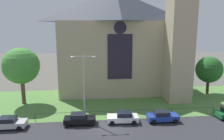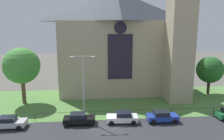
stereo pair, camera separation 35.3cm
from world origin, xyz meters
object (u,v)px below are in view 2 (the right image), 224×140
church_building (121,41)px  parked_car_black (79,119)px  streetlamp_near (83,80)px  parked_car_silver (9,122)px  tree_right_far (210,70)px  parked_car_blue (162,116)px  parked_car_white (122,117)px  tree_left_far (22,66)px

church_building → parked_car_black: 19.86m
streetlamp_near → parked_car_silver: 10.94m
tree_right_far → streetlamp_near: bearing=-157.0°
church_building → parked_car_blue: (3.76, -15.91, -9.53)m
parked_car_white → parked_car_black: bearing=2.4°
parked_car_black → tree_right_far: bearing=25.6°
parked_car_black → streetlamp_near: bearing=65.5°
church_building → parked_car_blue: bearing=-76.7°
parked_car_white → parked_car_blue: same height
tree_right_far → parked_car_blue: bearing=-138.2°
parked_car_black → parked_car_white: (5.85, -0.04, 0.00)m
tree_left_far → parked_car_silver: size_ratio=2.27×
parked_car_silver → parked_car_blue: (20.25, 0.16, 0.00)m
parked_car_blue → church_building: bearing=103.7°
tree_right_far → streetlamp_near: streetlamp_near is taller
tree_left_far → parked_car_white: size_ratio=2.24×
tree_left_far → parked_car_black: (9.92, -9.19, -5.78)m
tree_right_far → parked_car_silver: bearing=-160.5°
parked_car_black → parked_car_white: same height
tree_right_far → church_building: bearing=165.6°
streetlamp_near → parked_car_white: bearing=-14.9°
parked_car_black → parked_car_silver: bearing=-177.3°
parked_car_silver → parked_car_black: 8.95m
tree_left_far → parked_car_white: tree_left_far is taller
parked_car_black → parked_car_blue: 11.31m
church_building → parked_car_black: (-7.55, -15.71, -9.53)m
tree_right_far → parked_car_silver: size_ratio=1.76×
streetlamp_near → parked_car_black: 5.22m
parked_car_blue → tree_left_far: bearing=156.6°
church_building → streetlamp_near: size_ratio=2.84×
streetlamp_near → parked_car_blue: bearing=-8.3°
church_building → parked_car_blue: size_ratio=6.17×
tree_right_far → tree_left_far: size_ratio=0.77×
parked_car_black → parked_car_blue: (11.31, -0.20, 0.00)m
church_building → parked_car_silver: 24.92m
church_building → tree_right_far: bearing=-14.4°
church_building → parked_car_silver: (-16.49, -16.07, -9.53)m
tree_left_far → parked_car_black: size_ratio=2.27×
tree_right_far → parked_car_silver: tree_right_far is taller
tree_left_far → parked_car_blue: bearing=-23.9°
tree_left_far → streetlamp_near: size_ratio=1.04×
parked_car_silver → tree_right_far: bearing=20.1°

